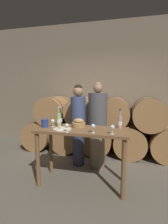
% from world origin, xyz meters
% --- Properties ---
extents(ground_plane, '(10.00, 10.00, 0.00)m').
position_xyz_m(ground_plane, '(0.00, 0.00, 0.00)').
color(ground_plane, '#665E51').
extents(stone_wall_back, '(10.00, 0.12, 3.20)m').
position_xyz_m(stone_wall_back, '(0.00, 2.04, 1.60)').
color(stone_wall_back, '#7F705B').
rests_on(stone_wall_back, ground_plane).
extents(barrel_stack, '(3.72, 0.88, 1.35)m').
position_xyz_m(barrel_stack, '(-0.00, 1.48, 0.63)').
color(barrel_stack, '#9E7042').
rests_on(barrel_stack, ground_plane).
extents(tasting_table, '(1.43, 0.60, 0.92)m').
position_xyz_m(tasting_table, '(0.00, 0.00, 0.76)').
color(tasting_table, brown).
rests_on(tasting_table, ground_plane).
extents(person_left, '(0.29, 0.29, 1.62)m').
position_xyz_m(person_left, '(-0.26, 0.69, 0.84)').
color(person_left, '#2D334C').
rests_on(person_left, ground_plane).
extents(person_right, '(0.36, 0.36, 1.66)m').
position_xyz_m(person_right, '(0.13, 0.69, 0.84)').
color(person_right, '#756651').
rests_on(person_right, ground_plane).
extents(wine_bottle_red, '(0.07, 0.07, 0.32)m').
position_xyz_m(wine_bottle_red, '(-0.45, 0.21, 1.03)').
color(wine_bottle_red, '#193819').
rests_on(wine_bottle_red, tasting_table).
extents(wine_bottle_white, '(0.07, 0.07, 0.33)m').
position_xyz_m(wine_bottle_white, '(-0.43, 0.11, 1.03)').
color(wine_bottle_white, '#ADBC7F').
rests_on(wine_bottle_white, tasting_table).
extents(wine_bottle_rose, '(0.07, 0.07, 0.31)m').
position_xyz_m(wine_bottle_rose, '(0.56, 0.20, 1.02)').
color(wine_bottle_rose, '#BC8E93').
rests_on(wine_bottle_rose, tasting_table).
extents(blue_crock, '(0.12, 0.12, 0.13)m').
position_xyz_m(blue_crock, '(-0.63, -0.02, 0.99)').
color(blue_crock, navy).
rests_on(blue_crock, tasting_table).
extents(bread_basket, '(0.22, 0.22, 0.14)m').
position_xyz_m(bread_basket, '(-0.09, 0.12, 0.97)').
color(bread_basket, '#A87F4C').
rests_on(bread_basket, tasting_table).
extents(cheese_plate, '(0.28, 0.28, 0.04)m').
position_xyz_m(cheese_plate, '(-0.29, -0.11, 0.93)').
color(cheese_plate, white).
rests_on(cheese_plate, tasting_table).
extents(wine_glass_far_left, '(0.06, 0.06, 0.13)m').
position_xyz_m(wine_glass_far_left, '(-0.50, 0.02, 1.01)').
color(wine_glass_far_left, white).
rests_on(wine_glass_far_left, tasting_table).
extents(wine_glass_left, '(0.06, 0.06, 0.13)m').
position_xyz_m(wine_glass_left, '(-0.16, -0.25, 1.01)').
color(wine_glass_left, white).
rests_on(wine_glass_left, tasting_table).
extents(wine_glass_center, '(0.06, 0.06, 0.13)m').
position_xyz_m(wine_glass_center, '(0.21, -0.19, 1.01)').
color(wine_glass_center, white).
rests_on(wine_glass_center, tasting_table).
extents(wine_glass_right, '(0.06, 0.06, 0.13)m').
position_xyz_m(wine_glass_right, '(0.48, -0.19, 1.01)').
color(wine_glass_right, white).
rests_on(wine_glass_right, tasting_table).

